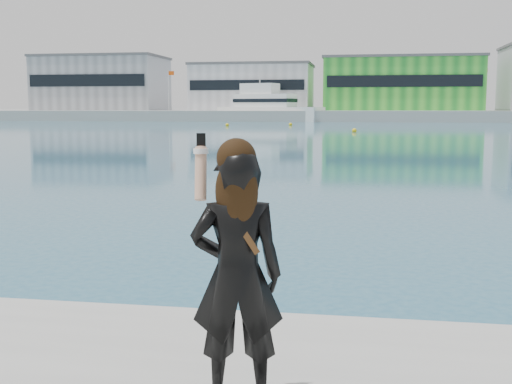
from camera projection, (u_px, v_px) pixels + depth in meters
far_quay at (360, 115)px, 131.81m from camera, size 320.00×40.00×2.00m
warehouse_grey_left at (102, 83)px, 138.07m from camera, size 26.52×16.36×11.50m
warehouse_white at (253, 87)px, 132.73m from camera, size 24.48×15.35×9.50m
warehouse_green at (401, 84)px, 127.69m from camera, size 30.60×16.36×10.50m
flagpole_left at (169, 88)px, 128.57m from camera, size 1.28×0.16×8.00m
flagpole_right at (481, 86)px, 118.62m from camera, size 1.28×0.16×8.00m
motor_yacht at (268, 107)px, 120.11m from camera, size 20.59×11.35×9.27m
buoy_near at (354, 132)px, 68.13m from camera, size 0.50×0.50×0.50m
buoy_far at (227, 126)px, 89.78m from camera, size 0.50×0.50×0.50m
buoy_extra at (290, 125)px, 92.96m from camera, size 0.50×0.50×0.50m
woman at (237, 268)px, 3.92m from camera, size 0.63×0.48×1.65m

